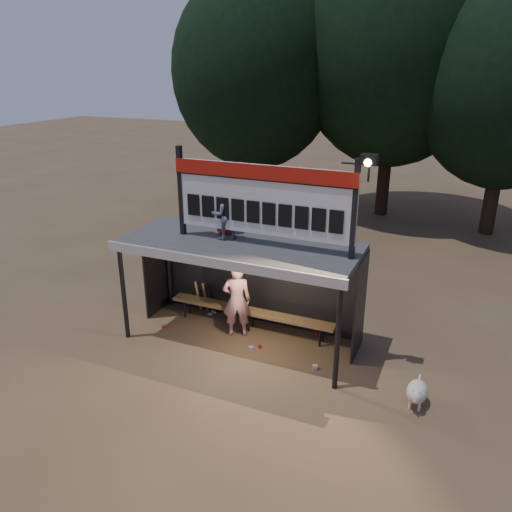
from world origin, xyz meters
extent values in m
plane|color=brown|center=(0.00, 0.00, 0.00)|extent=(80.00, 80.00, 0.00)
imported|color=white|center=(-0.17, 0.18, 0.87)|extent=(0.75, 0.64, 1.74)
imported|color=slate|center=(-0.38, 0.07, 2.86)|extent=(0.66, 0.65, 1.08)
imported|color=#A82819|center=(-0.52, 0.41, 2.83)|extent=(0.50, 0.33, 1.01)
cube|color=#3E3E40|center=(0.00, 0.00, 2.26)|extent=(5.00, 2.00, 0.12)
cube|color=beige|center=(0.00, -1.02, 2.22)|extent=(5.10, 0.06, 0.20)
cylinder|color=black|center=(-2.40, -0.90, 1.10)|extent=(0.10, 0.10, 2.20)
cylinder|color=black|center=(2.40, -0.90, 1.10)|extent=(0.10, 0.10, 2.20)
cylinder|color=black|center=(-2.40, 0.90, 1.10)|extent=(0.10, 0.10, 2.20)
cylinder|color=black|center=(2.40, 0.90, 1.10)|extent=(0.10, 0.10, 2.20)
cube|color=black|center=(0.00, 1.00, 1.10)|extent=(5.00, 0.04, 2.20)
cube|color=black|center=(-2.50, 0.50, 1.10)|extent=(0.04, 1.00, 2.20)
cube|color=black|center=(2.50, 0.50, 1.10)|extent=(0.04, 1.00, 2.20)
cylinder|color=black|center=(0.00, 1.00, 2.15)|extent=(5.00, 0.06, 0.06)
cube|color=black|center=(-1.35, 0.00, 3.27)|extent=(0.10, 0.10, 1.90)
cube|color=black|center=(2.35, 0.00, 3.27)|extent=(0.10, 0.10, 1.90)
cube|color=silver|center=(0.50, 0.00, 3.27)|extent=(3.80, 0.08, 1.40)
cube|color=#B3180C|center=(0.50, -0.05, 3.83)|extent=(3.80, 0.04, 0.28)
cube|color=black|center=(0.50, -0.06, 3.68)|extent=(3.80, 0.02, 0.03)
cube|color=black|center=(-1.03, -0.05, 3.02)|extent=(0.27, 0.03, 0.45)
cube|color=black|center=(-0.69, -0.05, 3.02)|extent=(0.27, 0.03, 0.45)
cube|color=black|center=(-0.35, -0.05, 3.02)|extent=(0.27, 0.03, 0.45)
cube|color=black|center=(-0.01, -0.05, 3.02)|extent=(0.27, 0.03, 0.45)
cube|color=black|center=(0.33, -0.05, 3.02)|extent=(0.27, 0.03, 0.45)
cube|color=black|center=(0.67, -0.05, 3.02)|extent=(0.27, 0.03, 0.45)
cube|color=black|center=(1.01, -0.05, 3.02)|extent=(0.27, 0.03, 0.45)
cube|color=black|center=(1.35, -0.05, 3.02)|extent=(0.27, 0.03, 0.45)
cube|color=black|center=(1.69, -0.05, 3.02)|extent=(0.27, 0.03, 0.45)
cube|color=black|center=(2.03, -0.05, 3.02)|extent=(0.27, 0.03, 0.45)
cylinder|color=black|center=(2.30, 0.00, 4.12)|extent=(0.50, 0.04, 0.04)
cylinder|color=black|center=(2.55, 0.00, 3.97)|extent=(0.04, 0.04, 0.30)
cube|color=black|center=(2.55, -0.05, 4.22)|extent=(0.30, 0.22, 0.18)
sphere|color=#FFD88C|center=(2.55, -0.14, 4.18)|extent=(0.14, 0.14, 0.14)
cube|color=olive|center=(0.00, 0.55, 0.45)|extent=(4.00, 0.35, 0.06)
cylinder|color=black|center=(-1.70, 0.43, 0.23)|extent=(0.05, 0.05, 0.45)
cylinder|color=black|center=(-1.70, 0.67, 0.23)|extent=(0.05, 0.05, 0.45)
cylinder|color=black|center=(0.00, 0.43, 0.23)|extent=(0.05, 0.05, 0.45)
cylinder|color=black|center=(0.00, 0.67, 0.23)|extent=(0.05, 0.05, 0.45)
cylinder|color=black|center=(1.70, 0.43, 0.23)|extent=(0.05, 0.05, 0.45)
cylinder|color=black|center=(1.70, 0.67, 0.23)|extent=(0.05, 0.05, 0.45)
cylinder|color=black|center=(-4.00, 10.00, 1.87)|extent=(0.50, 0.50, 3.74)
ellipsoid|color=black|center=(-4.00, 10.00, 5.53)|extent=(6.46, 6.46, 7.48)
cylinder|color=black|center=(1.00, 11.50, 2.09)|extent=(0.50, 0.50, 4.18)
ellipsoid|color=black|center=(1.00, 11.50, 6.18)|extent=(7.22, 7.22, 8.36)
cylinder|color=#2F2214|center=(5.00, 10.50, 1.76)|extent=(0.50, 0.50, 3.52)
ellipsoid|color=black|center=(5.00, 10.50, 5.20)|extent=(6.08, 6.08, 7.04)
ellipsoid|color=silver|center=(3.88, -0.79, 0.27)|extent=(0.36, 0.58, 0.36)
sphere|color=white|center=(3.88, -1.07, 0.36)|extent=(0.22, 0.22, 0.22)
cone|color=beige|center=(3.88, -1.17, 0.34)|extent=(0.10, 0.10, 0.10)
cone|color=beige|center=(3.83, -1.09, 0.46)|extent=(0.06, 0.06, 0.07)
cone|color=beige|center=(3.93, -1.09, 0.46)|extent=(0.06, 0.06, 0.07)
cylinder|color=beige|center=(3.80, -0.97, 0.09)|extent=(0.05, 0.05, 0.18)
cylinder|color=beige|center=(3.96, -0.97, 0.09)|extent=(0.05, 0.05, 0.18)
cylinder|color=silver|center=(3.80, -0.61, 0.09)|extent=(0.05, 0.05, 0.18)
cylinder|color=#EEE2CE|center=(3.96, -0.61, 0.09)|extent=(0.05, 0.05, 0.18)
cylinder|color=silver|center=(3.88, -0.49, 0.34)|extent=(0.04, 0.16, 0.14)
cylinder|color=#A1754B|center=(-1.54, 0.82, 0.43)|extent=(0.08, 0.27, 0.84)
cylinder|color=#8A6240|center=(-1.34, 0.82, 0.43)|extent=(0.09, 0.30, 0.83)
cylinder|color=black|center=(-1.14, 0.82, 0.43)|extent=(0.09, 0.33, 0.83)
cube|color=#B0281E|center=(0.53, -0.14, 0.04)|extent=(0.11, 0.12, 0.08)
cylinder|color=#B1B1B6|center=(-1.18, 0.75, 0.04)|extent=(0.13, 0.09, 0.07)
cube|color=beige|center=(1.87, -0.44, 0.04)|extent=(0.12, 0.10, 0.08)
cylinder|color=#AB241D|center=(-1.87, -0.21, 0.04)|extent=(0.12, 0.14, 0.07)
cube|color=#A7A8AC|center=(0.39, -0.30, 0.04)|extent=(0.11, 0.09, 0.08)
cylinder|color=beige|center=(-1.15, 0.88, 0.04)|extent=(0.14, 0.10, 0.07)
cube|color=#A1271B|center=(1.48, 0.88, 0.04)|extent=(0.11, 0.12, 0.08)
camera|label=1|loc=(4.21, -8.82, 5.76)|focal=35.00mm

